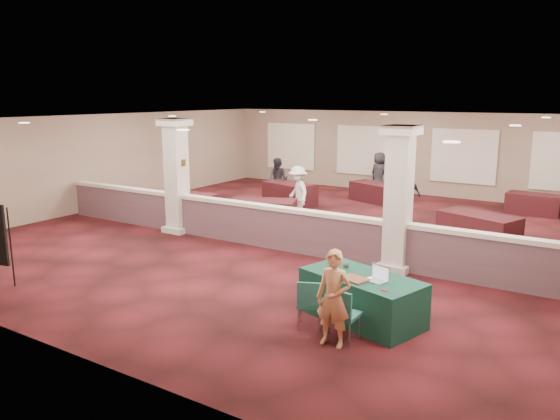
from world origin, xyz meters
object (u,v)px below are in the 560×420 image
Objects in this scene: conf_chair_main at (342,311)px; attendee_b at (298,193)px; attendee_a at (278,179)px; attendee_d at (379,174)px; conf_chair_side at (310,300)px; far_table_front_left at (190,204)px; near_table at (362,298)px; woman at (334,298)px; far_table_back_right at (534,204)px; far_table_back_left at (290,194)px; far_table_back_center at (373,192)px; far_table_front_center at (262,213)px; far_table_front_right at (478,229)px; attendee_c at (405,195)px.

conf_chair_main is 0.52× the size of attendee_b.
attendee_a is 4.05m from attendee_d.
conf_chair_side is 0.48× the size of far_table_front_left.
attendee_a is at bearing 146.74° from near_table.
woman reaches higher than conf_chair_side.
woman is 12.18m from far_table_back_right.
far_table_back_left is at bearing 98.65° from conf_chair_side.
far_table_front_left is at bearing -127.18° from far_table_back_center.
far_table_front_center is 6.04m from far_table_front_right.
far_table_front_right is at bearing 83.56° from woman.
conf_chair_side is 7.09m from far_table_front_right.
attendee_d reaches higher than conf_chair_side.
conf_chair_side is 11.50m from far_table_back_center.
attendee_d is (-4.51, 12.44, 0.32)m from conf_chair_main.
conf_chair_main is 1.03× the size of conf_chair_side.
far_table_back_right is at bearing 100.41° from near_table.
attendee_d is (-3.83, 12.28, 0.34)m from conf_chair_side.
near_table is 6.22m from far_table_front_right.
near_table is 0.97m from conf_chair_main.
near_table is 1.06× the size of far_table_front_right.
attendee_a is at bearing 74.55° from far_table_front_left.
far_table_back_center is at bearing 139.33° from far_table_front_right.
attendee_d is at bearing 83.87° from attendee_c.
far_table_back_right is at bearing 73.83° from attendee_b.
far_table_back_right is at bearing 21.14° from far_table_back_left.
attendee_d reaches higher than conf_chair_main.
far_table_back_center is 1.02× the size of attendee_d.
near_table is at bearing 29.59° from conf_chair_side.
far_table_front_center reaches higher than far_table_back_left.
attendee_b reaches higher than attendee_c.
far_table_front_left is at bearing -119.06° from attendee_b.
attendee_a is (1.02, 3.70, 0.42)m from far_table_front_left.
woman is 0.92× the size of attendee_d.
woman reaches higher than far_table_back_center.
far_table_back_left is 1.17× the size of far_table_back_right.
attendee_c is at bearing 143.47° from attendee_d.
attendee_b is (-5.07, 7.19, 0.32)m from conf_chair_main.
far_table_back_left is 8.13m from far_table_back_right.
attendee_c is (2.07, -2.50, 0.48)m from far_table_back_center.
attendee_a is (-6.55, 9.28, 0.29)m from conf_chair_side.
conf_chair_main is 0.45× the size of far_table_back_left.
attendee_a is at bearing 124.19° from woman.
woman is 13.38m from attendee_d.
far_table_back_center is (-4.17, 11.12, -0.17)m from conf_chair_main.
far_table_back_right is 5.66m from attendee_d.
woman is 0.78× the size of far_table_front_right.
far_table_back_left is 1.15× the size of attendee_d.
near_table is 7.99m from attendee_b.
attendee_d reaches higher than far_table_front_left.
attendee_b is at bearing -57.60° from attendee_a.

